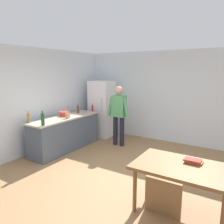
% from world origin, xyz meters
% --- Properties ---
extents(ground_plane, '(14.00, 14.00, 0.00)m').
position_xyz_m(ground_plane, '(0.00, 0.00, 0.00)').
color(ground_plane, '#936D47').
extents(wall_back, '(6.40, 0.12, 2.70)m').
position_xyz_m(wall_back, '(0.00, 3.00, 1.35)').
color(wall_back, silver).
rests_on(wall_back, ground_plane).
extents(wall_left, '(0.12, 5.60, 2.70)m').
position_xyz_m(wall_left, '(-2.60, 0.20, 1.35)').
color(wall_left, silver).
rests_on(wall_left, ground_plane).
extents(kitchen_counter, '(0.64, 2.20, 0.90)m').
position_xyz_m(kitchen_counter, '(-2.00, 0.80, 0.45)').
color(kitchen_counter, '#4C5666').
rests_on(kitchen_counter, ground_plane).
extents(refrigerator, '(0.70, 0.67, 1.80)m').
position_xyz_m(refrigerator, '(-1.90, 2.40, 0.90)').
color(refrigerator, white).
rests_on(refrigerator, ground_plane).
extents(person, '(0.70, 0.22, 1.70)m').
position_xyz_m(person, '(-0.95, 1.85, 0.98)').
color(person, '#1E1E2D').
rests_on(person, ground_plane).
extents(dining_table, '(1.40, 0.90, 0.75)m').
position_xyz_m(dining_table, '(1.40, -0.30, 0.67)').
color(dining_table, brown).
rests_on(dining_table, ground_plane).
extents(chair, '(0.42, 0.42, 0.91)m').
position_xyz_m(chair, '(1.40, -1.27, 0.53)').
color(chair, brown).
rests_on(chair, ground_plane).
extents(cooking_pot, '(0.40, 0.28, 0.12)m').
position_xyz_m(cooking_pot, '(-2.12, 0.91, 0.96)').
color(cooking_pot, red).
rests_on(cooking_pot, kitchen_counter).
extents(utensil_jar, '(0.11, 0.11, 0.32)m').
position_xyz_m(utensil_jar, '(-1.83, 0.72, 0.98)').
color(utensil_jar, tan).
rests_on(utensil_jar, kitchen_counter).
extents(bottle_sauce_red, '(0.06, 0.06, 0.24)m').
position_xyz_m(bottle_sauce_red, '(-1.87, 1.84, 1.00)').
color(bottle_sauce_red, '#B22319').
rests_on(bottle_sauce_red, kitchen_counter).
extents(bottle_oil_amber, '(0.06, 0.06, 0.28)m').
position_xyz_m(bottle_oil_amber, '(-2.26, -0.15, 1.02)').
color(bottle_oil_amber, '#996619').
rests_on(bottle_oil_amber, kitchen_counter).
extents(bottle_beer_brown, '(0.06, 0.06, 0.26)m').
position_xyz_m(bottle_beer_brown, '(-2.09, 1.43, 1.01)').
color(bottle_beer_brown, '#5B3314').
rests_on(bottle_beer_brown, kitchen_counter).
extents(bottle_wine_green, '(0.08, 0.08, 0.34)m').
position_xyz_m(bottle_wine_green, '(-1.76, -0.15, 1.05)').
color(bottle_wine_green, '#1E5123').
rests_on(bottle_wine_green, kitchen_counter).
extents(book_stack, '(0.26, 0.18, 0.06)m').
position_xyz_m(book_stack, '(1.51, -0.11, 0.78)').
color(book_stack, orange).
rests_on(book_stack, dining_table).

